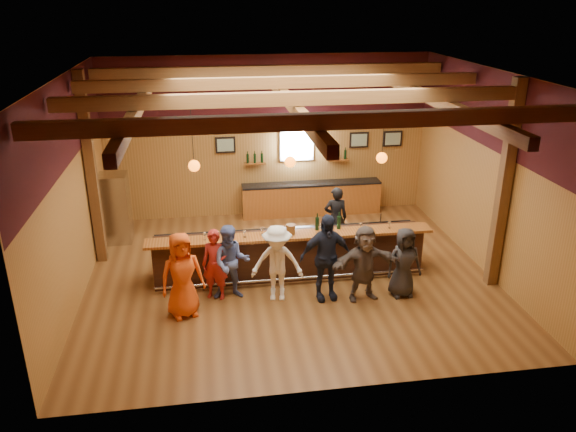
# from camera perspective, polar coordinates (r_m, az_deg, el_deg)

# --- Properties ---
(room) EXTENTS (9.04, 9.00, 4.52)m
(room) POSITION_cam_1_polar(r_m,az_deg,el_deg) (11.78, 0.18, 8.01)
(room) COLOR brown
(room) RESTS_ON ground
(bar_counter) EXTENTS (6.30, 1.07, 1.11)m
(bar_counter) POSITION_cam_1_polar(r_m,az_deg,el_deg) (12.78, 0.18, -3.69)
(bar_counter) COLOR black
(bar_counter) RESTS_ON ground
(back_bar_cabinet) EXTENTS (4.00, 0.52, 0.95)m
(back_bar_cabinet) POSITION_cam_1_polar(r_m,az_deg,el_deg) (16.23, 2.39, 1.79)
(back_bar_cabinet) COLOR brown
(back_bar_cabinet) RESTS_ON ground
(window) EXTENTS (0.95, 0.09, 0.95)m
(window) POSITION_cam_1_polar(r_m,az_deg,el_deg) (15.91, 0.90, 7.33)
(window) COLOR silver
(window) RESTS_ON room
(framed_pictures) EXTENTS (5.35, 0.05, 0.45)m
(framed_pictures) POSITION_cam_1_polar(r_m,az_deg,el_deg) (16.05, 3.98, 7.60)
(framed_pictures) COLOR black
(framed_pictures) RESTS_ON room
(wine_shelves) EXTENTS (3.00, 0.18, 0.30)m
(wine_shelves) POSITION_cam_1_polar(r_m,az_deg,el_deg) (15.96, 0.93, 5.78)
(wine_shelves) COLOR brown
(wine_shelves) RESTS_ON room
(pendant_lights) EXTENTS (4.24, 0.24, 1.37)m
(pendant_lights) POSITION_cam_1_polar(r_m,az_deg,el_deg) (11.86, 0.22, 5.57)
(pendant_lights) COLOR black
(pendant_lights) RESTS_ON room
(stainless_fridge) EXTENTS (0.70, 0.70, 1.80)m
(stainless_fridge) POSITION_cam_1_polar(r_m,az_deg,el_deg) (14.95, -17.10, 0.76)
(stainless_fridge) COLOR silver
(stainless_fridge) RESTS_ON ground
(customer_orange) EXTENTS (0.99, 0.79, 1.76)m
(customer_orange) POSITION_cam_1_polar(r_m,az_deg,el_deg) (11.21, -10.72, -5.92)
(customer_orange) COLOR #EC5316
(customer_orange) RESTS_ON ground
(customer_redvest) EXTENTS (0.65, 0.53, 1.53)m
(customer_redvest) POSITION_cam_1_polar(r_m,az_deg,el_deg) (11.77, -7.42, -4.92)
(customer_redvest) COLOR maroon
(customer_redvest) RESTS_ON ground
(customer_denim) EXTENTS (0.80, 0.63, 1.63)m
(customer_denim) POSITION_cam_1_polar(r_m,az_deg,el_deg) (11.71, -5.79, -4.73)
(customer_denim) COLOR #566AAC
(customer_denim) RESTS_ON ground
(customer_white) EXTENTS (1.16, 0.79, 1.66)m
(customer_white) POSITION_cam_1_polar(r_m,az_deg,el_deg) (11.58, -1.11, -4.83)
(customer_white) COLOR white
(customer_white) RESTS_ON ground
(customer_navy) EXTENTS (1.15, 0.57, 1.89)m
(customer_navy) POSITION_cam_1_polar(r_m,az_deg,el_deg) (11.60, 3.85, -4.21)
(customer_navy) COLOR #1A2034
(customer_navy) RESTS_ON ground
(customer_brown) EXTENTS (1.57, 0.68, 1.64)m
(customer_brown) POSITION_cam_1_polar(r_m,az_deg,el_deg) (11.72, 7.75, -4.77)
(customer_brown) COLOR #574B45
(customer_brown) RESTS_ON ground
(customer_dark) EXTENTS (0.77, 0.52, 1.53)m
(customer_dark) POSITION_cam_1_polar(r_m,az_deg,el_deg) (12.01, 11.68, -4.64)
(customer_dark) COLOR #252427
(customer_dark) RESTS_ON ground
(bartender) EXTENTS (0.61, 0.41, 1.62)m
(bartender) POSITION_cam_1_polar(r_m,az_deg,el_deg) (13.96, 4.86, -0.22)
(bartender) COLOR black
(bartender) RESTS_ON ground
(ice_bucket) EXTENTS (0.20, 0.20, 0.22)m
(ice_bucket) POSITION_cam_1_polar(r_m,az_deg,el_deg) (12.20, 0.28, -1.37)
(ice_bucket) COLOR brown
(ice_bucket) RESTS_ON bar_counter
(bottle_a) EXTENTS (0.08, 0.08, 0.39)m
(bottle_a) POSITION_cam_1_polar(r_m,az_deg,el_deg) (12.42, 2.97, -0.76)
(bottle_a) COLOR black
(bottle_a) RESTS_ON bar_counter
(bottle_b) EXTENTS (0.08, 0.08, 0.39)m
(bottle_b) POSITION_cam_1_polar(r_m,az_deg,el_deg) (12.52, 5.20, -0.63)
(bottle_b) COLOR black
(bottle_b) RESTS_ON bar_counter
(glass_a) EXTENTS (0.07, 0.07, 0.16)m
(glass_a) POSITION_cam_1_polar(r_m,az_deg,el_deg) (12.01, -10.89, -2.15)
(glass_a) COLOR silver
(glass_a) RESTS_ON bar_counter
(glass_b) EXTENTS (0.08, 0.08, 0.18)m
(glass_b) POSITION_cam_1_polar(r_m,az_deg,el_deg) (12.04, -8.47, -1.87)
(glass_b) COLOR silver
(glass_b) RESTS_ON bar_counter
(glass_c) EXTENTS (0.07, 0.07, 0.16)m
(glass_c) POSITION_cam_1_polar(r_m,az_deg,el_deg) (12.11, -7.08, -1.71)
(glass_c) COLOR silver
(glass_c) RESTS_ON bar_counter
(glass_d) EXTENTS (0.07, 0.07, 0.16)m
(glass_d) POSITION_cam_1_polar(r_m,az_deg,el_deg) (12.09, -4.44, -1.65)
(glass_d) COLOR silver
(glass_d) RESTS_ON bar_counter
(glass_e) EXTENTS (0.08, 0.08, 0.17)m
(glass_e) POSITION_cam_1_polar(r_m,az_deg,el_deg) (12.19, -2.65, -1.36)
(glass_e) COLOR silver
(glass_e) RESTS_ON bar_counter
(glass_f) EXTENTS (0.08, 0.08, 0.18)m
(glass_f) POSITION_cam_1_polar(r_m,az_deg,el_deg) (12.25, 3.28, -1.21)
(glass_f) COLOR silver
(glass_f) RESTS_ON bar_counter
(glass_g) EXTENTS (0.08, 0.08, 0.18)m
(glass_g) POSITION_cam_1_polar(r_m,az_deg,el_deg) (12.51, 7.40, -0.88)
(glass_g) COLOR silver
(glass_g) RESTS_ON bar_counter
(glass_h) EXTENTS (0.07, 0.07, 0.17)m
(glass_h) POSITION_cam_1_polar(r_m,az_deg,el_deg) (12.72, 10.27, -0.72)
(glass_h) COLOR silver
(glass_h) RESTS_ON bar_counter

